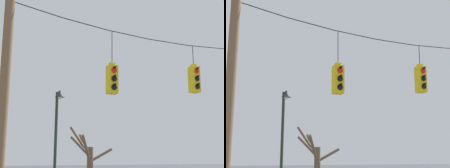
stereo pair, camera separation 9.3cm
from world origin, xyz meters
The scene contains 6 objects.
utility_pole_left centered at (-6.00, 0.46, 3.77)m, with size 0.31×0.31×7.56m.
span_wire centered at (0.00, 0.46, 6.75)m, with size 12.00×0.03×0.59m.
traffic_light_near_right_pole centered at (-2.42, 0.45, 4.88)m, with size 0.34×0.46×2.29m.
traffic_light_near_left_pole centered at (1.09, 0.45, 5.21)m, with size 0.34×0.46×1.90m.
street_lamp centered at (-3.50, 3.56, 3.34)m, with size 0.40×0.69×4.91m.
bare_tree centered at (-0.03, 9.28, 1.98)m, with size 2.50×2.47×4.11m.
Camera 1 is at (-7.14, -10.14, 2.18)m, focal length 55.00 mm.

